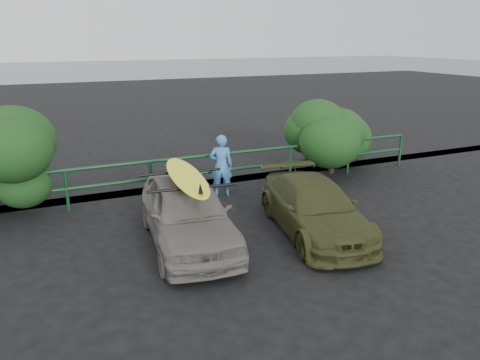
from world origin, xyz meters
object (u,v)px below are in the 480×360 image
object	(u,v)px
sedan	(188,213)
man	(221,166)
olive_vehicle	(314,208)
guardrail	(189,176)
surfboard	(186,176)

from	to	relation	value
sedan	man	distance (m)	3.01
sedan	olive_vehicle	size ratio (longest dim) A/B	1.01
guardrail	sedan	xyz separation A→B (m)	(-0.97, -2.88, 0.13)
man	sedan	bearing A→B (deg)	76.03
guardrail	surfboard	xyz separation A→B (m)	(-0.97, -2.88, 0.88)
guardrail	sedan	size ratio (longest dim) A/B	3.66
guardrail	sedan	distance (m)	3.04
guardrail	man	xyz separation A→B (m)	(0.73, -0.40, 0.28)
sedan	surfboard	xyz separation A→B (m)	(0.00, 0.00, 0.75)
sedan	surfboard	world-z (taller)	surfboard
sedan	surfboard	size ratio (longest dim) A/B	1.31
olive_vehicle	man	bearing A→B (deg)	117.17
sedan	man	size ratio (longest dim) A/B	2.38
guardrail	man	world-z (taller)	man
surfboard	guardrail	bearing A→B (deg)	77.61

